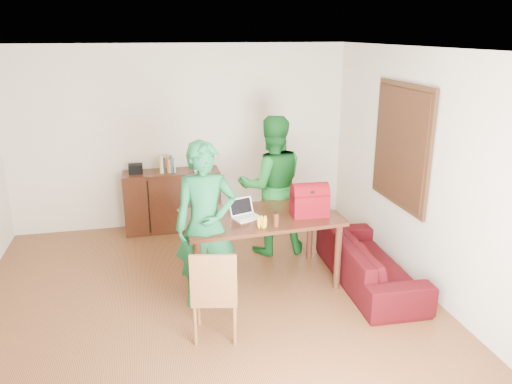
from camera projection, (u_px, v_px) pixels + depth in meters
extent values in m
cube|color=#452311|center=(209.00, 318.00, 5.31)|extent=(5.00, 5.50, 0.10)
cube|color=white|center=(200.00, 44.00, 4.44)|extent=(5.00, 5.50, 0.10)
cube|color=beige|center=(182.00, 137.00, 7.47)|extent=(5.00, 0.10, 2.70)
cube|color=beige|center=(282.00, 378.00, 2.28)|extent=(5.00, 0.10, 2.70)
cube|color=beige|center=(439.00, 177.00, 5.41)|extent=(0.10, 5.50, 2.70)
cube|color=#3F2614|center=(401.00, 146.00, 5.98)|extent=(0.04, 1.28, 1.48)
cube|color=#4E2917|center=(399.00, 146.00, 5.97)|extent=(0.01, 1.18, 1.36)
cube|color=black|center=(173.00, 200.00, 7.44)|extent=(1.40, 0.45, 0.90)
cube|color=black|center=(136.00, 169.00, 7.17)|extent=(0.20, 0.14, 0.14)
cube|color=#A2A2AB|center=(201.00, 165.00, 7.37)|extent=(0.24, 0.22, 0.14)
ellipsoid|color=#17349A|center=(201.00, 158.00, 7.34)|extent=(0.14, 0.14, 0.07)
cube|color=black|center=(260.00, 217.00, 5.75)|extent=(1.83, 1.11, 0.04)
cylinder|color=black|center=(198.00, 275.00, 5.28)|extent=(0.08, 0.08, 0.79)
cylinder|color=black|center=(338.00, 257.00, 5.71)|extent=(0.08, 0.08, 0.79)
cylinder|color=black|center=(186.00, 244.00, 6.05)|extent=(0.08, 0.08, 0.79)
cylinder|color=black|center=(310.00, 230.00, 6.48)|extent=(0.08, 0.08, 0.79)
cube|color=brown|center=(215.00, 295.00, 4.80)|extent=(0.50, 0.49, 0.05)
cube|color=brown|center=(213.00, 279.00, 4.55)|extent=(0.43, 0.11, 0.49)
imported|color=#156134|center=(206.00, 225.00, 5.26)|extent=(0.67, 0.44, 1.81)
imported|color=#145A1D|center=(272.00, 186.00, 6.55)|extent=(0.92, 0.72, 1.85)
cube|color=white|center=(247.00, 218.00, 5.66)|extent=(0.35, 0.29, 0.02)
cube|color=black|center=(247.00, 209.00, 5.62)|extent=(0.30, 0.17, 0.19)
cylinder|color=#5A2414|center=(276.00, 219.00, 5.40)|extent=(0.07, 0.07, 0.17)
cube|color=maroon|center=(310.00, 203.00, 5.71)|extent=(0.42, 0.26, 0.31)
imported|color=#360711|center=(369.00, 261.00, 5.89)|extent=(0.78, 1.87, 0.54)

